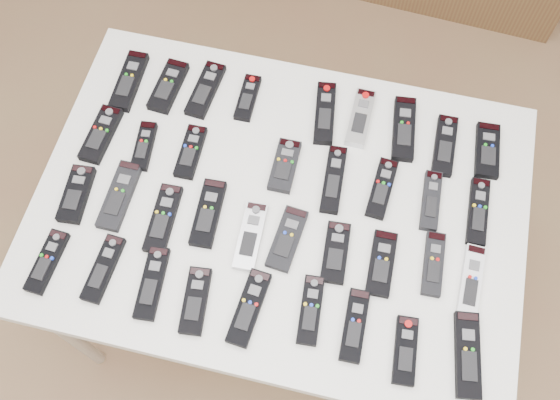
% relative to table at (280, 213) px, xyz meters
% --- Properties ---
extents(ground, '(4.00, 4.00, 0.00)m').
position_rel_table_xyz_m(ground, '(0.07, -0.13, -0.72)').
color(ground, '#906349').
rests_on(ground, ground).
extents(table, '(1.25, 0.88, 0.78)m').
position_rel_table_xyz_m(table, '(0.00, 0.00, 0.00)').
color(table, white).
rests_on(table, ground).
extents(remote_0, '(0.06, 0.19, 0.02)m').
position_rel_table_xyz_m(remote_0, '(-0.50, 0.27, 0.07)').
color(remote_0, black).
rests_on(remote_0, table).
extents(remote_1, '(0.07, 0.17, 0.02)m').
position_rel_table_xyz_m(remote_1, '(-0.39, 0.27, 0.07)').
color(remote_1, black).
rests_on(remote_1, table).
extents(remote_2, '(0.07, 0.18, 0.02)m').
position_rel_table_xyz_m(remote_2, '(-0.28, 0.29, 0.07)').
color(remote_2, black).
rests_on(remote_2, table).
extents(remote_3, '(0.05, 0.15, 0.02)m').
position_rel_table_xyz_m(remote_3, '(-0.16, 0.29, 0.07)').
color(remote_3, black).
rests_on(remote_3, table).
extents(remote_4, '(0.08, 0.20, 0.02)m').
position_rel_table_xyz_m(remote_4, '(0.06, 0.29, 0.07)').
color(remote_4, black).
rests_on(remote_4, table).
extents(remote_5, '(0.06, 0.18, 0.02)m').
position_rel_table_xyz_m(remote_5, '(0.16, 0.29, 0.07)').
color(remote_5, '#B7B7BC').
rests_on(remote_5, table).
extents(remote_6, '(0.08, 0.20, 0.02)m').
position_rel_table_xyz_m(remote_6, '(0.28, 0.29, 0.07)').
color(remote_6, black).
rests_on(remote_6, table).
extents(remote_7, '(0.05, 0.18, 0.02)m').
position_rel_table_xyz_m(remote_7, '(0.39, 0.26, 0.07)').
color(remote_7, black).
rests_on(remote_7, table).
extents(remote_8, '(0.07, 0.16, 0.02)m').
position_rel_table_xyz_m(remote_8, '(0.50, 0.27, 0.07)').
color(remote_8, black).
rests_on(remote_8, table).
extents(remote_9, '(0.07, 0.17, 0.02)m').
position_rel_table_xyz_m(remote_9, '(-0.51, 0.08, 0.07)').
color(remote_9, black).
rests_on(remote_9, table).
extents(remote_10, '(0.06, 0.15, 0.02)m').
position_rel_table_xyz_m(remote_10, '(-0.39, 0.08, 0.07)').
color(remote_10, black).
rests_on(remote_10, table).
extents(remote_11, '(0.06, 0.16, 0.02)m').
position_rel_table_xyz_m(remote_11, '(-0.26, 0.09, 0.07)').
color(remote_11, black).
rests_on(remote_11, table).
extents(remote_12, '(0.06, 0.15, 0.02)m').
position_rel_table_xyz_m(remote_12, '(-0.01, 0.10, 0.07)').
color(remote_12, black).
rests_on(remote_12, table).
extents(remote_13, '(0.06, 0.19, 0.02)m').
position_rel_table_xyz_m(remote_13, '(0.12, 0.09, 0.07)').
color(remote_13, black).
rests_on(remote_13, table).
extents(remote_14, '(0.06, 0.17, 0.02)m').
position_rel_table_xyz_m(remote_14, '(0.25, 0.10, 0.07)').
color(remote_14, black).
rests_on(remote_14, table).
extents(remote_15, '(0.05, 0.16, 0.02)m').
position_rel_table_xyz_m(remote_15, '(0.37, 0.09, 0.07)').
color(remote_15, black).
rests_on(remote_15, table).
extents(remote_16, '(0.05, 0.18, 0.02)m').
position_rel_table_xyz_m(remote_16, '(0.49, 0.09, 0.07)').
color(remote_16, black).
rests_on(remote_16, table).
extents(remote_17, '(0.07, 0.16, 0.02)m').
position_rel_table_xyz_m(remote_17, '(-0.51, -0.10, 0.07)').
color(remote_17, black).
rests_on(remote_17, table).
extents(remote_18, '(0.06, 0.19, 0.02)m').
position_rel_table_xyz_m(remote_18, '(-0.40, -0.08, 0.07)').
color(remote_18, black).
rests_on(remote_18, table).
extents(remote_19, '(0.06, 0.19, 0.02)m').
position_rel_table_xyz_m(remote_19, '(-0.28, -0.11, 0.07)').
color(remote_19, black).
rests_on(remote_19, table).
extents(remote_20, '(0.07, 0.18, 0.02)m').
position_rel_table_xyz_m(remote_20, '(-0.17, -0.07, 0.07)').
color(remote_20, black).
rests_on(remote_20, table).
extents(remote_21, '(0.06, 0.18, 0.02)m').
position_rel_table_xyz_m(remote_21, '(-0.05, -0.11, 0.07)').
color(remote_21, '#B7B7BC').
rests_on(remote_21, table).
extents(remote_22, '(0.08, 0.17, 0.02)m').
position_rel_table_xyz_m(remote_22, '(0.04, -0.09, 0.07)').
color(remote_22, black).
rests_on(remote_22, table).
extents(remote_23, '(0.07, 0.16, 0.02)m').
position_rel_table_xyz_m(remote_23, '(0.16, -0.10, 0.07)').
color(remote_23, black).
rests_on(remote_23, table).
extents(remote_24, '(0.06, 0.17, 0.02)m').
position_rel_table_xyz_m(remote_24, '(0.28, -0.11, 0.07)').
color(remote_24, black).
rests_on(remote_24, table).
extents(remote_25, '(0.05, 0.16, 0.02)m').
position_rel_table_xyz_m(remote_25, '(0.40, -0.08, 0.07)').
color(remote_25, black).
rests_on(remote_25, table).
extents(remote_26, '(0.05, 0.19, 0.02)m').
position_rel_table_xyz_m(remote_26, '(0.50, -0.10, 0.07)').
color(remote_26, silver).
rests_on(remote_26, table).
extents(remote_27, '(0.06, 0.17, 0.02)m').
position_rel_table_xyz_m(remote_27, '(-0.52, -0.29, 0.07)').
color(remote_27, black).
rests_on(remote_27, table).
extents(remote_28, '(0.06, 0.17, 0.02)m').
position_rel_table_xyz_m(remote_28, '(-0.38, -0.27, 0.07)').
color(remote_28, black).
rests_on(remote_28, table).
extents(remote_29, '(0.07, 0.18, 0.02)m').
position_rel_table_xyz_m(remote_29, '(-0.25, -0.28, 0.07)').
color(remote_29, black).
rests_on(remote_29, table).
extents(remote_30, '(0.07, 0.17, 0.02)m').
position_rel_table_xyz_m(remote_30, '(-0.13, -0.30, 0.07)').
color(remote_30, black).
rests_on(remote_30, table).
extents(remote_31, '(0.07, 0.19, 0.02)m').
position_rel_table_xyz_m(remote_31, '(-0.01, -0.29, 0.07)').
color(remote_31, black).
rests_on(remote_31, table).
extents(remote_32, '(0.06, 0.17, 0.02)m').
position_rel_table_xyz_m(remote_32, '(0.14, -0.26, 0.07)').
color(remote_32, black).
rests_on(remote_32, table).
extents(remote_33, '(0.05, 0.17, 0.02)m').
position_rel_table_xyz_m(remote_33, '(0.24, -0.27, 0.07)').
color(remote_33, black).
rests_on(remote_33, table).
extents(remote_34, '(0.06, 0.16, 0.02)m').
position_rel_table_xyz_m(remote_34, '(0.37, -0.30, 0.07)').
color(remote_34, black).
rests_on(remote_34, table).
extents(remote_35, '(0.08, 0.20, 0.02)m').
position_rel_table_xyz_m(remote_35, '(0.51, -0.28, 0.07)').
color(remote_35, black).
rests_on(remote_35, table).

